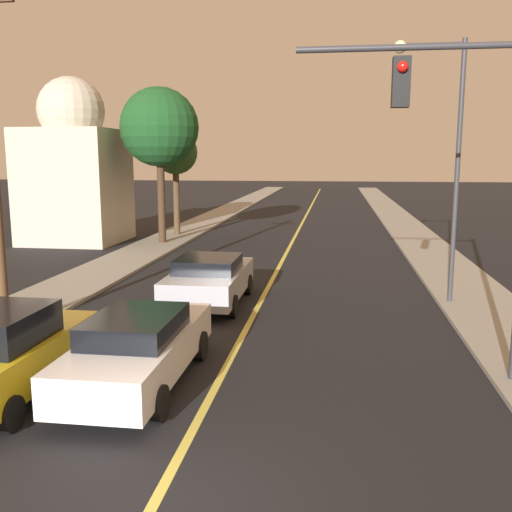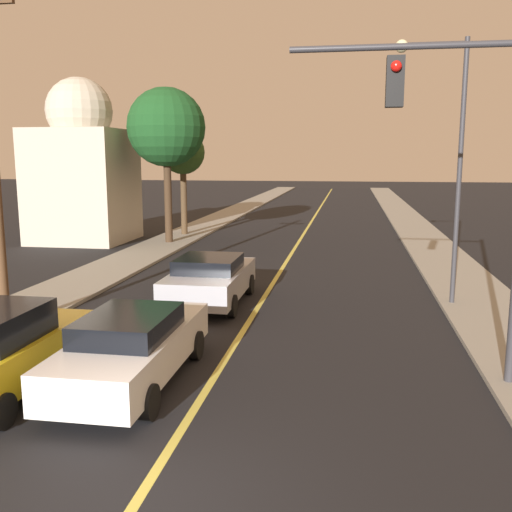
{
  "view_description": "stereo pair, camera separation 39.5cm",
  "coord_description": "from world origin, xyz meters",
  "px_view_note": "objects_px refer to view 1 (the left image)",
  "views": [
    {
      "loc": [
        2.2,
        -6.21,
        4.36
      ],
      "look_at": [
        0.0,
        9.51,
        1.6
      ],
      "focal_mm": 40.0,
      "sensor_mm": 36.0,
      "label": 1
    },
    {
      "loc": [
        2.59,
        -6.15,
        4.36
      ],
      "look_at": [
        0.0,
        9.51,
        1.6
      ],
      "focal_mm": 40.0,
      "sensor_mm": 36.0,
      "label": 2
    }
  ],
  "objects_px": {
    "streetlamp_right": "(443,137)",
    "tree_left_far": "(159,128)",
    "domed_building_left": "(74,169)",
    "car_near_lane_second": "(209,279)",
    "traffic_signal_mast": "(477,152)",
    "tree_left_near": "(175,154)",
    "car_near_lane_front": "(139,347)"
  },
  "relations": [
    {
      "from": "streetlamp_right",
      "to": "tree_left_far",
      "type": "relative_size",
      "value": 0.98
    },
    {
      "from": "tree_left_far",
      "to": "domed_building_left",
      "type": "distance_m",
      "value": 5.1
    },
    {
      "from": "car_near_lane_second",
      "to": "tree_left_far",
      "type": "relative_size",
      "value": 0.58
    },
    {
      "from": "traffic_signal_mast",
      "to": "tree_left_near",
      "type": "xyz_separation_m",
      "value": [
        -11.28,
        19.58,
        0.1
      ]
    },
    {
      "from": "car_near_lane_second",
      "to": "car_near_lane_front",
      "type": "bearing_deg",
      "value": -90.0
    },
    {
      "from": "streetlamp_right",
      "to": "domed_building_left",
      "type": "relative_size",
      "value": 0.9
    },
    {
      "from": "streetlamp_right",
      "to": "domed_building_left",
      "type": "xyz_separation_m",
      "value": [
        -16.29,
        10.71,
        -1.16
      ]
    },
    {
      "from": "domed_building_left",
      "to": "streetlamp_right",
      "type": "bearing_deg",
      "value": -33.31
    },
    {
      "from": "streetlamp_right",
      "to": "tree_left_far",
      "type": "height_order",
      "value": "tree_left_far"
    },
    {
      "from": "car_near_lane_second",
      "to": "streetlamp_right",
      "type": "relative_size",
      "value": 0.59
    },
    {
      "from": "domed_building_left",
      "to": "tree_left_near",
      "type": "bearing_deg",
      "value": 31.22
    },
    {
      "from": "car_near_lane_front",
      "to": "tree_left_far",
      "type": "xyz_separation_m",
      "value": [
        -4.95,
        17.5,
        5.02
      ]
    },
    {
      "from": "tree_left_near",
      "to": "tree_left_far",
      "type": "relative_size",
      "value": 0.75
    },
    {
      "from": "tree_left_near",
      "to": "domed_building_left",
      "type": "distance_m",
      "value": 5.39
    },
    {
      "from": "car_near_lane_second",
      "to": "tree_left_far",
      "type": "xyz_separation_m",
      "value": [
        -4.95,
        11.3,
        5.0
      ]
    },
    {
      "from": "traffic_signal_mast",
      "to": "streetlamp_right",
      "type": "relative_size",
      "value": 0.86
    },
    {
      "from": "car_near_lane_second",
      "to": "streetlamp_right",
      "type": "height_order",
      "value": "streetlamp_right"
    },
    {
      "from": "car_near_lane_front",
      "to": "tree_left_near",
      "type": "relative_size",
      "value": 0.84
    },
    {
      "from": "traffic_signal_mast",
      "to": "domed_building_left",
      "type": "xyz_separation_m",
      "value": [
        -15.84,
        16.82,
        -0.69
      ]
    },
    {
      "from": "traffic_signal_mast",
      "to": "tree_left_near",
      "type": "relative_size",
      "value": 1.13
    },
    {
      "from": "car_near_lane_second",
      "to": "domed_building_left",
      "type": "distance_m",
      "value": 15.39
    },
    {
      "from": "tree_left_far",
      "to": "car_near_lane_front",
      "type": "bearing_deg",
      "value": -74.2
    },
    {
      "from": "streetlamp_right",
      "to": "tree_left_far",
      "type": "xyz_separation_m",
      "value": [
        -11.62,
        10.37,
        0.86
      ]
    },
    {
      "from": "traffic_signal_mast",
      "to": "domed_building_left",
      "type": "relative_size",
      "value": 0.77
    },
    {
      "from": "traffic_signal_mast",
      "to": "streetlamp_right",
      "type": "xyz_separation_m",
      "value": [
        0.45,
        6.11,
        0.47
      ]
    },
    {
      "from": "car_near_lane_second",
      "to": "streetlamp_right",
      "type": "bearing_deg",
      "value": 7.91
    },
    {
      "from": "car_near_lane_second",
      "to": "tree_left_near",
      "type": "height_order",
      "value": "tree_left_near"
    },
    {
      "from": "tree_left_near",
      "to": "tree_left_far",
      "type": "xyz_separation_m",
      "value": [
        0.11,
        -3.1,
        1.23
      ]
    },
    {
      "from": "car_near_lane_second",
      "to": "traffic_signal_mast",
      "type": "height_order",
      "value": "traffic_signal_mast"
    },
    {
      "from": "tree_left_near",
      "to": "domed_building_left",
      "type": "height_order",
      "value": "domed_building_left"
    },
    {
      "from": "car_near_lane_front",
      "to": "traffic_signal_mast",
      "type": "distance_m",
      "value": 7.31
    },
    {
      "from": "car_near_lane_second",
      "to": "traffic_signal_mast",
      "type": "bearing_deg",
      "value": -39.8
    }
  ]
}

